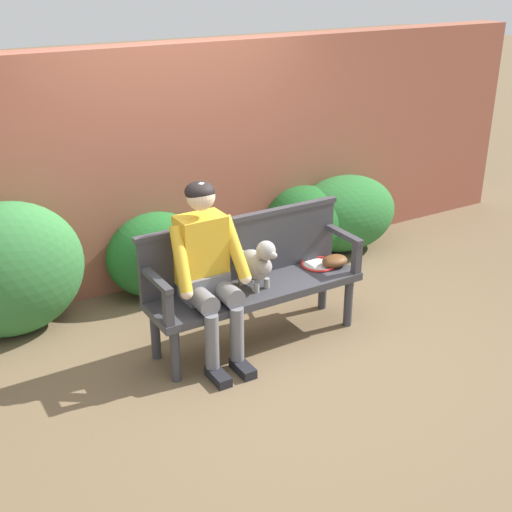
# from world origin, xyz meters

# --- Properties ---
(ground_plane) EXTENTS (40.00, 40.00, 0.00)m
(ground_plane) POSITION_xyz_m (0.00, 0.00, 0.00)
(ground_plane) COLOR brown
(brick_garden_fence) EXTENTS (8.00, 0.30, 2.08)m
(brick_garden_fence) POSITION_xyz_m (0.00, 1.50, 1.04)
(brick_garden_fence) COLOR #9E5642
(brick_garden_fence) RESTS_ON ground
(hedge_bush_far_right) EXTENTS (0.82, 0.81, 0.71)m
(hedge_bush_far_right) POSITION_xyz_m (1.27, 1.16, 0.35)
(hedge_bush_far_right) COLOR #1E5B23
(hedge_bush_far_right) RESTS_ON ground
(hedge_bush_mid_left) EXTENTS (0.87, 0.59, 0.75)m
(hedge_bush_mid_left) POSITION_xyz_m (-0.33, 1.15, 0.37)
(hedge_bush_mid_left) COLOR #1E5B23
(hedge_bush_mid_left) RESTS_ON ground
(hedge_bush_mid_right) EXTENTS (1.11, 0.78, 0.76)m
(hedge_bush_mid_right) POSITION_xyz_m (1.70, 1.10, 0.38)
(hedge_bush_mid_right) COLOR #286B2D
(hedge_bush_mid_right) RESTS_ON ground
(hedge_bush_far_left) EXTENTS (1.16, 0.72, 1.08)m
(hedge_bush_far_left) POSITION_xyz_m (-1.55, 1.09, 0.54)
(hedge_bush_far_left) COLOR #337538
(hedge_bush_far_left) RESTS_ON ground
(garden_bench) EXTENTS (1.67, 0.46, 0.47)m
(garden_bench) POSITION_xyz_m (0.00, 0.00, 0.40)
(garden_bench) COLOR #38383D
(garden_bench) RESTS_ON ground
(bench_backrest) EXTENTS (1.71, 0.06, 0.50)m
(bench_backrest) POSITION_xyz_m (0.00, 0.20, 0.72)
(bench_backrest) COLOR #38383D
(bench_backrest) RESTS_ON garden_bench
(bench_armrest_left_end) EXTENTS (0.06, 0.46, 0.28)m
(bench_armrest_left_end) POSITION_xyz_m (-0.80, -0.08, 0.67)
(bench_armrest_left_end) COLOR #38383D
(bench_armrest_left_end) RESTS_ON garden_bench
(bench_armrest_right_end) EXTENTS (0.06, 0.46, 0.28)m
(bench_armrest_right_end) POSITION_xyz_m (0.80, -0.08, 0.67)
(bench_armrest_right_end) COLOR #38383D
(bench_armrest_right_end) RESTS_ON garden_bench
(person_seated) EXTENTS (0.56, 0.63, 1.34)m
(person_seated) POSITION_xyz_m (-0.41, -0.01, 0.74)
(person_seated) COLOR black
(person_seated) RESTS_ON ground
(dog_on_bench) EXTENTS (0.25, 0.40, 0.40)m
(dog_on_bench) POSITION_xyz_m (-0.00, -0.02, 0.67)
(dog_on_bench) COLOR gray
(dog_on_bench) RESTS_ON garden_bench
(tennis_racket) EXTENTS (0.36, 0.58, 0.03)m
(tennis_racket) POSITION_xyz_m (0.64, 0.10, 0.48)
(tennis_racket) COLOR red
(tennis_racket) RESTS_ON garden_bench
(baseball_glove) EXTENTS (0.22, 0.17, 0.09)m
(baseball_glove) POSITION_xyz_m (0.73, -0.01, 0.51)
(baseball_glove) COLOR brown
(baseball_glove) RESTS_ON garden_bench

